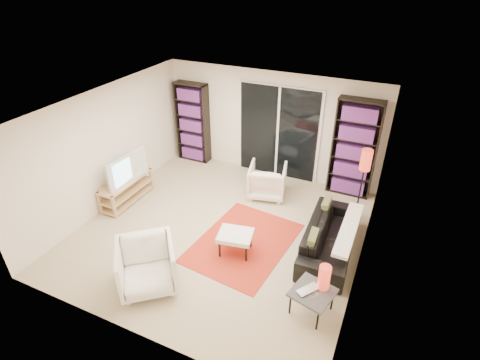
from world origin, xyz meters
The scene contains 20 objects.
floor centered at (0.00, 0.00, 0.00)m, with size 5.00×5.00×0.00m, color #C9B491.
wall_back centered at (0.00, 2.50, 1.20)m, with size 5.00×0.02×2.40m, color white.
wall_front centered at (0.00, -2.50, 1.20)m, with size 5.00×0.02×2.40m, color white.
wall_left centered at (-2.50, 0.00, 1.20)m, with size 0.02×5.00×2.40m, color white.
wall_right centered at (2.50, 0.00, 1.20)m, with size 0.02×5.00×2.40m, color white.
ceiling centered at (0.00, 0.00, 2.40)m, with size 5.00×5.00×0.02m, color white.
sliding_door centered at (0.20, 2.46, 1.05)m, with size 1.92×0.08×2.16m.
bookshelf_left centered at (-1.95, 2.33, 0.98)m, with size 0.80×0.30×1.95m.
bookshelf_right centered at (1.90, 2.33, 1.05)m, with size 0.90×0.30×2.10m.
tv_stand centered at (-2.25, 0.08, 0.26)m, with size 0.41×1.29×0.50m.
tv centered at (-2.23, 0.08, 0.80)m, with size 1.03×0.13×0.59m, color black.
rug centered at (0.53, -0.16, 0.01)m, with size 1.52×2.06×0.01m, color red.
sofa centered at (1.97, 0.29, 0.29)m, with size 1.99×0.78×0.58m, color black.
armchair_back centered at (0.34, 1.51, 0.35)m, with size 0.75×0.78×0.71m, color white.
armchair_front centered at (-0.40, -1.69, 0.39)m, with size 0.84×0.86×0.79m, color white.
ottoman centered at (0.50, -0.43, 0.35)m, with size 0.66×0.57×0.40m.
side_table centered at (2.03, -1.14, 0.36)m, with size 0.66×0.66×0.40m.
laptop centered at (2.01, -1.18, 0.41)m, with size 0.34×0.22×0.03m, color silver.
table_lamp centered at (2.14, -1.00, 0.59)m, with size 0.17×0.17×0.38m, color red.
floor_lamp centered at (2.23, 1.46, 1.14)m, with size 0.22×0.22×1.48m.
Camera 1 is at (2.65, -4.93, 4.43)m, focal length 28.00 mm.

